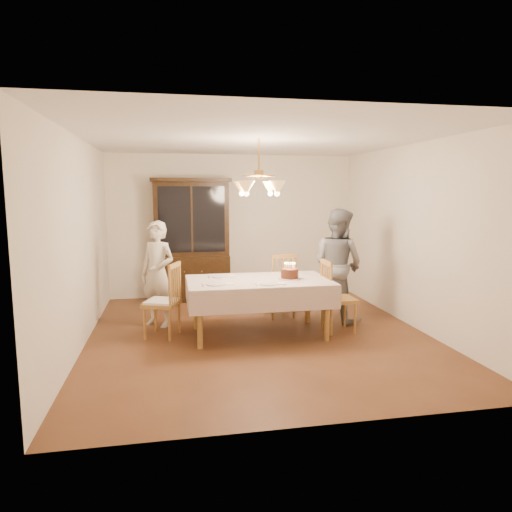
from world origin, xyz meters
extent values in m
plane|color=#512B17|center=(0.00, 0.00, 0.00)|extent=(5.00, 5.00, 0.00)
plane|color=white|center=(0.00, 0.00, 2.60)|extent=(5.00, 5.00, 0.00)
plane|color=white|center=(0.00, 2.50, 1.30)|extent=(4.50, 0.00, 4.50)
plane|color=white|center=(0.00, -2.50, 1.30)|extent=(4.50, 0.00, 4.50)
plane|color=white|center=(-2.25, 0.00, 1.30)|extent=(0.00, 5.00, 5.00)
plane|color=white|center=(2.25, 0.00, 1.30)|extent=(0.00, 5.00, 5.00)
cube|color=olive|center=(0.00, 0.00, 0.73)|extent=(1.80, 1.00, 0.04)
cube|color=beige|center=(0.00, 0.00, 0.75)|extent=(1.90, 1.10, 0.01)
cylinder|color=olive|center=(-0.82, -0.42, 0.35)|extent=(0.07, 0.07, 0.71)
cylinder|color=olive|center=(0.82, -0.42, 0.35)|extent=(0.07, 0.07, 0.71)
cylinder|color=olive|center=(-0.82, 0.42, 0.35)|extent=(0.07, 0.07, 0.71)
cylinder|color=olive|center=(0.82, 0.42, 0.35)|extent=(0.07, 0.07, 0.71)
cube|color=black|center=(-0.77, 2.23, 0.40)|extent=(1.30, 0.50, 0.80)
cube|color=black|center=(-0.77, 2.28, 1.45)|extent=(1.30, 0.40, 1.30)
cube|color=black|center=(-0.77, 2.08, 1.45)|extent=(1.14, 0.01, 1.14)
cube|color=black|center=(-0.77, 2.23, 2.13)|extent=(1.38, 0.54, 0.06)
cube|color=olive|center=(0.48, 0.85, 0.45)|extent=(0.52, 0.50, 0.05)
cube|color=olive|center=(0.52, 0.67, 0.97)|extent=(0.40, 0.12, 0.06)
cylinder|color=olive|center=(0.63, 1.06, 0.21)|extent=(0.04, 0.04, 0.43)
cylinder|color=olive|center=(0.27, 0.98, 0.21)|extent=(0.04, 0.04, 0.43)
cylinder|color=olive|center=(0.69, 0.72, 0.21)|extent=(0.04, 0.04, 0.43)
cylinder|color=olive|center=(0.34, 0.65, 0.21)|extent=(0.04, 0.04, 0.43)
cube|color=olive|center=(-1.28, 0.16, 0.45)|extent=(0.55, 0.56, 0.05)
cube|color=olive|center=(-1.11, 0.09, 0.97)|extent=(0.17, 0.39, 0.06)
cylinder|color=olive|center=(-1.38, 0.38, 0.21)|extent=(0.04, 0.04, 0.43)
cylinder|color=olive|center=(-1.51, 0.05, 0.21)|extent=(0.04, 0.04, 0.43)
cylinder|color=olive|center=(-1.06, 0.26, 0.21)|extent=(0.04, 0.04, 0.43)
cylinder|color=olive|center=(-1.19, -0.07, 0.21)|extent=(0.04, 0.04, 0.43)
cube|color=white|center=(-1.28, 0.16, 0.48)|extent=(0.50, 0.51, 0.03)
cube|color=olive|center=(1.12, -0.06, 0.45)|extent=(0.42, 0.44, 0.05)
cube|color=olive|center=(0.93, -0.06, 0.97)|extent=(0.04, 0.40, 0.06)
cylinder|color=olive|center=(1.29, -0.23, 0.21)|extent=(0.04, 0.04, 0.43)
cylinder|color=olive|center=(1.28, 0.13, 0.21)|extent=(0.04, 0.04, 0.43)
cylinder|color=olive|center=(0.95, -0.24, 0.21)|extent=(0.04, 0.04, 0.43)
cylinder|color=olive|center=(0.94, 0.12, 0.21)|extent=(0.04, 0.04, 0.43)
imported|color=beige|center=(-1.34, 0.69, 0.76)|extent=(0.66, 0.62, 1.52)
imported|color=slate|center=(1.31, 0.52, 0.84)|extent=(0.97, 1.03, 1.68)
cylinder|color=white|center=(0.42, -0.04, 0.77)|extent=(0.30, 0.30, 0.01)
cylinder|color=#3B170D|center=(0.42, -0.04, 0.84)|extent=(0.23, 0.23, 0.13)
cylinder|color=#598CD8|center=(0.49, -0.04, 0.93)|extent=(0.01, 0.01, 0.07)
sphere|color=#FFB23F|center=(0.49, -0.04, 0.97)|extent=(0.01, 0.01, 0.01)
cylinder|color=pink|center=(0.48, -0.01, 0.93)|extent=(0.01, 0.01, 0.07)
sphere|color=#FFB23F|center=(0.48, -0.01, 0.97)|extent=(0.01, 0.01, 0.01)
cylinder|color=#EACC66|center=(0.46, 0.01, 0.93)|extent=(0.01, 0.01, 0.07)
sphere|color=#FFB23F|center=(0.46, 0.01, 0.97)|extent=(0.01, 0.01, 0.01)
cylinder|color=#598CD8|center=(0.44, 0.03, 0.93)|extent=(0.01, 0.01, 0.07)
sphere|color=#FFB23F|center=(0.44, 0.03, 0.97)|extent=(0.01, 0.01, 0.01)
cylinder|color=pink|center=(0.42, 0.03, 0.93)|extent=(0.01, 0.01, 0.07)
sphere|color=#FFB23F|center=(0.42, 0.03, 0.97)|extent=(0.01, 0.01, 0.01)
cylinder|color=#EACC66|center=(0.39, 0.03, 0.93)|extent=(0.01, 0.01, 0.07)
sphere|color=#FFB23F|center=(0.39, 0.03, 0.97)|extent=(0.01, 0.01, 0.01)
cylinder|color=#598CD8|center=(0.37, 0.01, 0.93)|extent=(0.01, 0.01, 0.07)
sphere|color=#FFB23F|center=(0.37, 0.01, 0.97)|extent=(0.01, 0.01, 0.01)
cylinder|color=pink|center=(0.35, -0.01, 0.93)|extent=(0.01, 0.01, 0.07)
sphere|color=#FFB23F|center=(0.35, -0.01, 0.97)|extent=(0.01, 0.01, 0.01)
cylinder|color=#EACC66|center=(0.35, -0.04, 0.93)|extent=(0.01, 0.01, 0.07)
sphere|color=#FFB23F|center=(0.35, -0.04, 0.97)|extent=(0.01, 0.01, 0.01)
cylinder|color=#598CD8|center=(0.35, -0.07, 0.93)|extent=(0.01, 0.01, 0.07)
sphere|color=#FFB23F|center=(0.35, -0.07, 0.97)|extent=(0.01, 0.01, 0.01)
cylinder|color=pink|center=(0.37, -0.09, 0.93)|extent=(0.01, 0.01, 0.07)
sphere|color=#FFB23F|center=(0.37, -0.09, 0.97)|extent=(0.01, 0.01, 0.01)
cylinder|color=#EACC66|center=(0.39, -0.10, 0.93)|extent=(0.01, 0.01, 0.07)
sphere|color=#FFB23F|center=(0.39, -0.10, 0.97)|extent=(0.01, 0.01, 0.01)
cylinder|color=#598CD8|center=(0.42, -0.11, 0.93)|extent=(0.01, 0.01, 0.07)
sphere|color=#FFB23F|center=(0.42, -0.11, 0.97)|extent=(0.01, 0.01, 0.01)
cylinder|color=pink|center=(0.44, -0.10, 0.93)|extent=(0.01, 0.01, 0.07)
sphere|color=#FFB23F|center=(0.44, -0.10, 0.97)|extent=(0.01, 0.01, 0.01)
cylinder|color=#EACC66|center=(0.46, -0.09, 0.93)|extent=(0.01, 0.01, 0.07)
sphere|color=#FFB23F|center=(0.46, -0.09, 0.97)|extent=(0.01, 0.01, 0.01)
cylinder|color=#598CD8|center=(0.48, -0.07, 0.93)|extent=(0.01, 0.01, 0.07)
sphere|color=#FFB23F|center=(0.48, -0.07, 0.97)|extent=(0.01, 0.01, 0.01)
cylinder|color=white|center=(-0.60, -0.24, 0.77)|extent=(0.24, 0.24, 0.02)
cube|color=silver|center=(-0.77, -0.24, 0.76)|extent=(0.01, 0.16, 0.01)
cube|color=white|center=(-0.43, -0.24, 0.76)|extent=(0.10, 0.10, 0.01)
cylinder|color=white|center=(0.06, -0.34, 0.77)|extent=(0.24, 0.24, 0.02)
cube|color=silver|center=(-0.10, -0.34, 0.76)|extent=(0.01, 0.16, 0.01)
cube|color=white|center=(0.23, -0.34, 0.76)|extent=(0.10, 0.10, 0.01)
cylinder|color=white|center=(-0.48, 0.29, 0.77)|extent=(0.24, 0.24, 0.02)
cube|color=silver|center=(-0.64, 0.29, 0.76)|extent=(0.01, 0.16, 0.01)
cube|color=white|center=(-0.32, 0.29, 0.76)|extent=(0.10, 0.10, 0.01)
cylinder|color=#BF8C3F|center=(0.00, 0.00, 2.40)|extent=(0.02, 0.02, 0.40)
cylinder|color=#BF8C3F|center=(0.00, 0.00, 2.15)|extent=(0.12, 0.12, 0.10)
cone|color=#D8994C|center=(0.20, 0.20, 1.97)|extent=(0.22, 0.22, 0.18)
sphere|color=#FFD899|center=(0.20, 0.20, 1.90)|extent=(0.07, 0.07, 0.07)
cone|color=#D8994C|center=(-0.20, 0.20, 1.97)|extent=(0.22, 0.22, 0.18)
sphere|color=#FFD899|center=(-0.20, 0.20, 1.90)|extent=(0.07, 0.07, 0.07)
cone|color=#D8994C|center=(-0.20, -0.20, 1.97)|extent=(0.22, 0.22, 0.18)
sphere|color=#FFD899|center=(-0.20, -0.20, 1.90)|extent=(0.07, 0.07, 0.07)
cone|color=#D8994C|center=(0.20, -0.20, 1.97)|extent=(0.22, 0.22, 0.18)
sphere|color=#FFD899|center=(0.20, -0.20, 1.90)|extent=(0.07, 0.07, 0.07)
camera|label=1|loc=(-1.15, -5.88, 1.91)|focal=32.00mm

